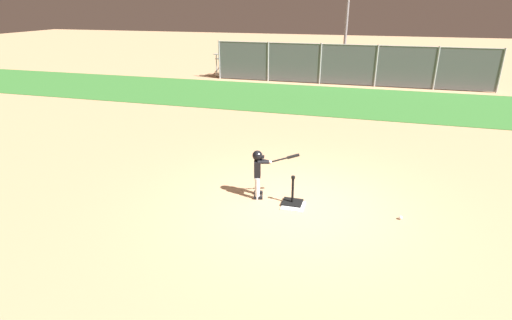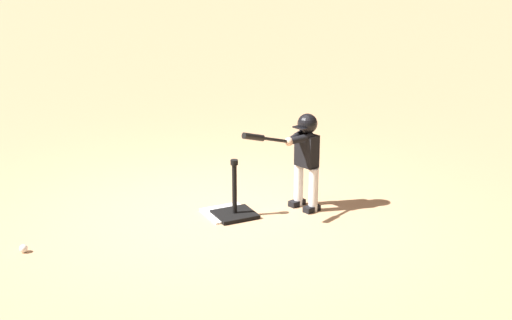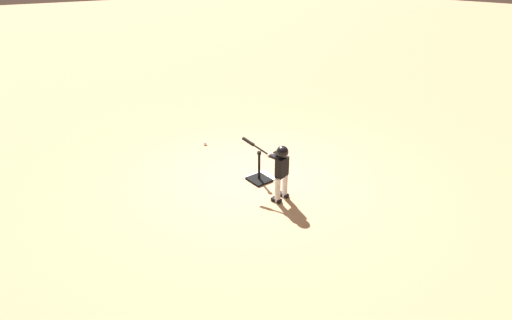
{
  "view_description": "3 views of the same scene",
  "coord_description": "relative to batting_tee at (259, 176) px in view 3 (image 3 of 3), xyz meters",
  "views": [
    {
      "loc": [
        1.08,
        -7.03,
        3.79
      ],
      "look_at": [
        -0.88,
        -0.12,
        0.94
      ],
      "focal_mm": 28.0,
      "sensor_mm": 36.0,
      "label": 1
    },
    {
      "loc": [
        2.65,
        6.19,
        2.73
      ],
      "look_at": [
        -0.43,
        0.03,
        0.56
      ],
      "focal_mm": 50.0,
      "sensor_mm": 36.0,
      "label": 2
    },
    {
      "loc": [
        -5.37,
        4.19,
        3.68
      ],
      "look_at": [
        -0.51,
        0.39,
        0.66
      ],
      "focal_mm": 28.0,
      "sensor_mm": 36.0,
      "label": 3
    }
  ],
  "objects": [
    {
      "name": "batting_tee",
      "position": [
        0.0,
        0.0,
        0.0
      ],
      "size": [
        0.4,
        0.36,
        0.6
      ],
      "color": "black",
      "rests_on": "ground_plane"
    },
    {
      "name": "batter_child",
      "position": [
        -0.73,
        0.13,
        0.55
      ],
      "size": [
        0.94,
        0.41,
        1.02
      ],
      "color": "silver",
      "rests_on": "ground_plane"
    },
    {
      "name": "baseball",
      "position": [
        2.07,
        -0.07,
        -0.05
      ],
      "size": [
        0.07,
        0.07,
        0.07
      ],
      "primitive_type": "sphere",
      "color": "white",
      "rests_on": "ground_plane"
    },
    {
      "name": "home_plate",
      "position": [
        0.04,
        -0.09,
        -0.08
      ],
      "size": [
        0.44,
        0.44,
        0.02
      ],
      "primitive_type": "cube",
      "rotation": [
        0.0,
        0.0,
        -0.0
      ],
      "color": "white",
      "rests_on": "ground_plane"
    },
    {
      "name": "ground_plane",
      "position": [
        0.17,
        -0.06,
        -0.09
      ],
      "size": [
        90.0,
        90.0,
        0.0
      ],
      "primitive_type": "plane",
      "color": "tan"
    }
  ]
}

